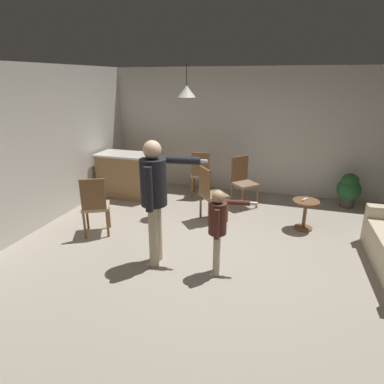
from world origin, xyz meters
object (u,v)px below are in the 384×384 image
object	(u,v)px
dining_chair_by_counter	(95,204)
dining_chair_centre_back	(243,180)
kitchen_counter	(128,175)
person_adult	(155,190)
dining_chair_near_wall	(210,192)
person_child	(218,224)
dining_chair_spare	(201,172)
potted_plant_corner	(349,189)
spare_remote_on_table	(305,200)
side_table_by_couch	(305,211)

from	to	relation	value
dining_chair_by_counter	dining_chair_centre_back	size ratio (longest dim) A/B	1.00
kitchen_counter	person_adult	xyz separation A→B (m)	(1.68, -2.37, 0.60)
kitchen_counter	dining_chair_near_wall	xyz separation A→B (m)	(2.03, -0.74, 0.07)
kitchen_counter	dining_chair_centre_back	xyz separation A→B (m)	(2.46, 0.17, 0.07)
person_child	dining_chair_near_wall	bearing A→B (deg)	-170.74
person_child	dining_chair_spare	distance (m)	3.03
dining_chair_centre_back	dining_chair_spare	distance (m)	0.99
person_adult	dining_chair_centre_back	size ratio (longest dim) A/B	1.74
potted_plant_corner	spare_remote_on_table	bearing A→B (deg)	-122.55
kitchen_counter	dining_chair_near_wall	bearing A→B (deg)	-20.09
dining_chair_near_wall	spare_remote_on_table	world-z (taller)	dining_chair_near_wall
kitchen_counter	potted_plant_corner	distance (m)	4.56
person_adult	spare_remote_on_table	bearing A→B (deg)	125.32
kitchen_counter	potted_plant_corner	xyz separation A→B (m)	(4.50, 0.73, -0.09)
side_table_by_couch	person_child	distance (m)	2.13
kitchen_counter	dining_chair_by_counter	world-z (taller)	dining_chair_by_counter
person_adult	dining_chair_spare	size ratio (longest dim) A/B	1.74
kitchen_counter	dining_chair_by_counter	xyz separation A→B (m)	(0.40, -1.86, 0.07)
dining_chair_near_wall	potted_plant_corner	size ratio (longest dim) A/B	1.44
potted_plant_corner	spare_remote_on_table	distance (m)	1.62
side_table_by_couch	dining_chair_spare	bearing A→B (deg)	153.44
person_child	potted_plant_corner	world-z (taller)	person_child
side_table_by_couch	dining_chair_centre_back	size ratio (longest dim) A/B	0.52
person_adult	dining_chair_by_counter	xyz separation A→B (m)	(-1.29, 0.51, -0.53)
person_child	dining_chair_near_wall	xyz separation A→B (m)	(-0.52, 1.64, -0.18)
side_table_by_couch	dining_chair_by_counter	distance (m)	3.50
dining_chair_by_counter	dining_chair_near_wall	bearing A→B (deg)	7.03
dining_chair_near_wall	dining_chair_spare	distance (m)	1.30
dining_chair_by_counter	spare_remote_on_table	xyz separation A→B (m)	(3.24, 1.24, -0.01)
kitchen_counter	spare_remote_on_table	xyz separation A→B (m)	(3.63, -0.63, 0.06)
dining_chair_centre_back	dining_chair_spare	bearing A→B (deg)	-62.25
dining_chair_spare	side_table_by_couch	bearing A→B (deg)	-35.79
dining_chair_centre_back	potted_plant_corner	bearing A→B (deg)	149.90
kitchen_counter	spare_remote_on_table	bearing A→B (deg)	-9.78
person_child	potted_plant_corner	xyz separation A→B (m)	(1.95, 3.12, -0.34)
side_table_by_couch	dining_chair_by_counter	xyz separation A→B (m)	(-3.26, -1.25, 0.22)
dining_chair_by_counter	dining_chair_centre_back	distance (m)	2.90
person_adult	dining_chair_near_wall	xyz separation A→B (m)	(0.35, 1.63, -0.53)
side_table_by_couch	potted_plant_corner	distance (m)	1.59
side_table_by_couch	kitchen_counter	bearing A→B (deg)	170.51
person_child	dining_chair_by_counter	xyz separation A→B (m)	(-2.15, 0.52, -0.18)
kitchen_counter	spare_remote_on_table	world-z (taller)	kitchen_counter
side_table_by_couch	potted_plant_corner	size ratio (longest dim) A/B	0.75
dining_chair_centre_back	person_child	bearing A→B (deg)	46.45
side_table_by_couch	dining_chair_centre_back	distance (m)	1.45
potted_plant_corner	dining_chair_near_wall	bearing A→B (deg)	-149.18
kitchen_counter	dining_chair_near_wall	distance (m)	2.16
side_table_by_couch	dining_chair_spare	size ratio (longest dim) A/B	0.52
side_table_by_couch	dining_chair_near_wall	world-z (taller)	dining_chair_near_wall
dining_chair_by_counter	person_adult	bearing A→B (deg)	-48.92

